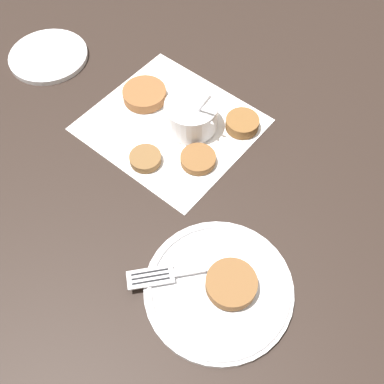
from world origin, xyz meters
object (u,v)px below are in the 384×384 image
fritter_on_plate (231,284)px  extra_saucer (49,56)px  serving_plate (219,288)px  fork (175,273)px  sauce_bowl (192,116)px

fritter_on_plate → extra_saucer: bearing=169.5°
serving_plate → extra_saucer: serving_plate is taller
fritter_on_plate → fork: fritter_on_plate is taller
sauce_bowl → fork: sauce_bowl is taller
sauce_bowl → fork: 0.30m
sauce_bowl → extra_saucer: size_ratio=0.67×
fritter_on_plate → fork: size_ratio=0.47×
serving_plate → extra_saucer: 0.61m
serving_plate → fork: (-0.06, -0.03, 0.01)m
serving_plate → fork: bearing=-152.7°
sauce_bowl → fork: (0.19, -0.23, -0.01)m
fork → serving_plate: bearing=27.3°
serving_plate → fritter_on_plate: fritter_on_plate is taller
extra_saucer → fritter_on_plate: bearing=-10.5°
fritter_on_plate → extra_saucer: size_ratio=0.47×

